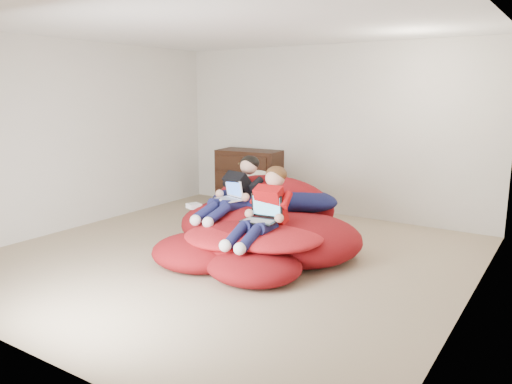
% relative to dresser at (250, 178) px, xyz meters
% --- Properties ---
extents(room_shell, '(5.10, 5.10, 2.77)m').
position_rel_dresser_xyz_m(room_shell, '(1.22, -2.23, -0.24)').
color(room_shell, gray).
rests_on(room_shell, ground).
extents(dresser, '(1.06, 0.62, 0.91)m').
position_rel_dresser_xyz_m(dresser, '(0.00, 0.00, 0.00)').
color(dresser, black).
rests_on(dresser, ground).
extents(beanbag_pile, '(2.36, 2.28, 0.84)m').
position_rel_dresser_xyz_m(beanbag_pile, '(1.37, -1.82, -0.19)').
color(beanbag_pile, maroon).
rests_on(beanbag_pile, ground).
extents(cream_pillow, '(0.49, 0.31, 0.31)m').
position_rel_dresser_xyz_m(cream_pillow, '(0.78, -0.94, 0.16)').
color(cream_pillow, beige).
rests_on(cream_pillow, beanbag_pile).
extents(older_boy, '(0.39, 1.14, 0.69)m').
position_rel_dresser_xyz_m(older_boy, '(0.98, -1.77, 0.22)').
color(older_boy, black).
rests_on(older_boy, beanbag_pile).
extents(younger_boy, '(0.33, 0.99, 0.75)m').
position_rel_dresser_xyz_m(younger_boy, '(1.71, -2.26, 0.19)').
color(younger_boy, red).
rests_on(younger_boy, beanbag_pile).
extents(laptop_white, '(0.35, 0.33, 0.22)m').
position_rel_dresser_xyz_m(laptop_white, '(0.98, -1.87, 0.17)').
color(laptop_white, white).
rests_on(laptop_white, older_boy).
extents(laptop_black, '(0.38, 0.31, 0.26)m').
position_rel_dresser_xyz_m(laptop_black, '(1.71, -2.30, 0.12)').
color(laptop_black, black).
rests_on(laptop_black, younger_boy).
extents(power_adapter, '(0.20, 0.20, 0.06)m').
position_rel_dresser_xyz_m(power_adapter, '(0.43, -1.89, -0.04)').
color(power_adapter, white).
rests_on(power_adapter, beanbag_pile).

